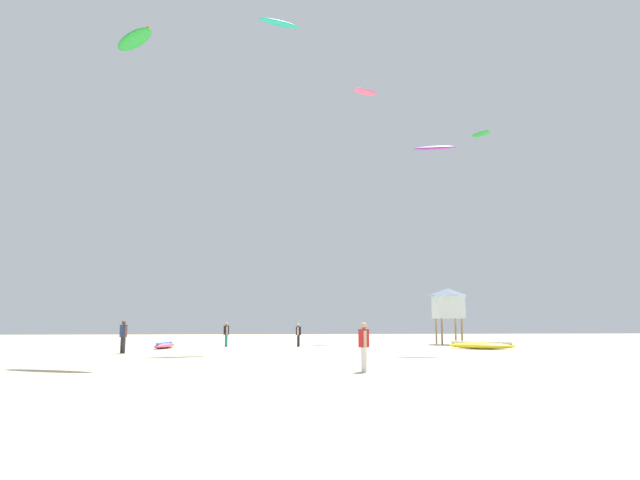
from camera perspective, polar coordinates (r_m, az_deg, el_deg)
name	(u,v)px	position (r m, az deg, el deg)	size (l,w,h in m)	color
ground_plane	(381,388)	(16.08, 5.95, -14.05)	(120.00, 120.00, 0.00)	beige
person_foreground	(364,343)	(20.96, 4.26, -9.88)	(0.38, 0.56, 1.70)	silver
person_midground	(123,334)	(33.93, -18.48, -8.62)	(0.44, 0.46, 1.76)	#2D2D33
person_left	(226,332)	(40.64, -9.05, -8.82)	(0.37, 0.52, 1.63)	teal
person_right	(298,333)	(40.35, -2.10, -8.98)	(0.35, 0.51, 1.56)	black
kite_grounded_near	(481,345)	(38.15, 15.32, -9.80)	(4.03, 3.20, 0.51)	yellow
kite_grounded_mid	(164,345)	(39.23, -14.82, -9.82)	(1.31, 3.30, 0.40)	#E5598C
lifeguard_tower	(448,303)	(45.50, 12.28, -5.97)	(2.30, 2.30, 4.15)	#8C704C
kite_aloft_0	(134,40)	(44.57, -17.53, 17.99)	(3.73, 4.10, 0.73)	green
kite_aloft_1	(435,148)	(36.45, 11.01, 8.73)	(2.60, 1.35, 0.45)	purple
kite_aloft_2	(279,23)	(44.86, -3.95, 20.18)	(3.17, 1.97, 0.45)	#19B29E
kite_aloft_4	(481,134)	(59.16, 15.31, 9.87)	(1.68, 2.20, 0.45)	green
kite_aloft_5	(365,92)	(57.49, 4.39, 14.09)	(2.67, 1.79, 0.53)	#E5598C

